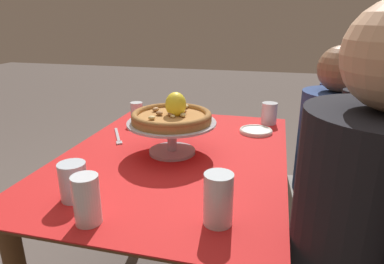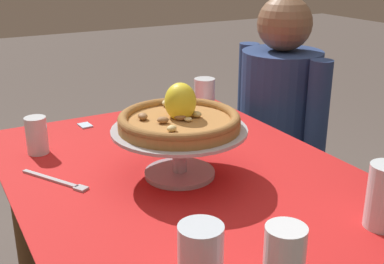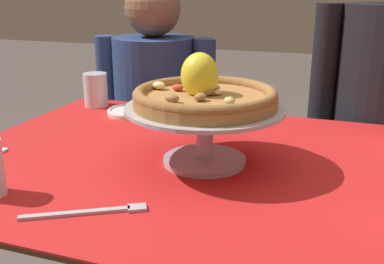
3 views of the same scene
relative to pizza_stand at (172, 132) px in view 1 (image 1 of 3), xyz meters
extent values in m
cylinder|color=brown|center=(-0.50, -0.33, -0.47)|extent=(0.06, 0.06, 0.70)
cylinder|color=brown|center=(-0.50, 0.36, -0.47)|extent=(0.06, 0.06, 0.70)
cube|color=brown|center=(0.01, 0.01, -0.10)|extent=(1.13, 0.81, 0.02)
cube|color=red|center=(0.01, 0.01, -0.09)|extent=(1.17, 0.85, 0.00)
cylinder|color=#B7B7C1|center=(0.00, 0.00, -0.08)|extent=(0.18, 0.18, 0.01)
cylinder|color=#B7B7C1|center=(0.00, 0.00, -0.02)|extent=(0.04, 0.04, 0.11)
cylinder|color=#B7B7C1|center=(0.00, 0.00, 0.04)|extent=(0.34, 0.34, 0.01)
cylinder|color=#AD753D|center=(0.00, 0.00, 0.05)|extent=(0.30, 0.30, 0.02)
torus|color=olive|center=(0.00, 0.00, 0.07)|extent=(0.30, 0.30, 0.02)
ellipsoid|color=tan|center=(-0.03, 0.02, 0.07)|extent=(0.02, 0.02, 0.01)
ellipsoid|color=#996B42|center=(-0.04, 0.03, 0.07)|extent=(0.04, 0.04, 0.02)
ellipsoid|color=beige|center=(-0.11, 0.02, 0.07)|extent=(0.04, 0.03, 0.02)
ellipsoid|color=#996B42|center=(0.00, -0.05, 0.07)|extent=(0.03, 0.03, 0.02)
ellipsoid|color=#996B42|center=(-0.04, -0.08, 0.07)|extent=(0.03, 0.03, 0.02)
ellipsoid|color=beige|center=(0.02, 0.01, 0.07)|extent=(0.02, 0.03, 0.01)
ellipsoid|color=#C63D28|center=(-0.07, 0.02, 0.07)|extent=(0.03, 0.03, 0.01)
ellipsoid|color=tan|center=(0.00, 0.05, 0.07)|extent=(0.03, 0.03, 0.01)
ellipsoid|color=#996B42|center=(0.01, 0.00, 0.07)|extent=(0.04, 0.04, 0.02)
ellipsoid|color=tan|center=(0.07, -0.05, 0.07)|extent=(0.03, 0.03, 0.01)
ellipsoid|color=yellow|center=(-0.02, 0.01, 0.10)|extent=(0.11, 0.11, 0.10)
cylinder|color=white|center=(-0.48, 0.35, -0.03)|extent=(0.08, 0.08, 0.11)
cylinder|color=silver|center=(-0.48, 0.35, -0.06)|extent=(0.07, 0.07, 0.05)
cylinder|color=silver|center=(0.41, -0.17, -0.03)|extent=(0.08, 0.08, 0.11)
cylinder|color=silver|center=(0.41, -0.17, -0.06)|extent=(0.07, 0.07, 0.06)
cylinder|color=white|center=(-0.33, -0.28, -0.03)|extent=(0.06, 0.06, 0.11)
cylinder|color=silver|center=(-0.33, -0.28, -0.07)|extent=(0.05, 0.05, 0.04)
cylinder|color=white|center=(0.50, -0.07, -0.02)|extent=(0.07, 0.07, 0.13)
cylinder|color=silver|center=(0.50, -0.07, -0.05)|extent=(0.06, 0.06, 0.07)
cylinder|color=silver|center=(0.43, 0.26, -0.02)|extent=(0.08, 0.08, 0.14)
cylinder|color=silver|center=(0.43, 0.26, -0.04)|extent=(0.07, 0.07, 0.08)
cylinder|color=white|center=(-0.33, 0.30, -0.08)|extent=(0.15, 0.15, 0.01)
torus|color=silver|center=(-0.33, 0.30, -0.07)|extent=(0.15, 0.15, 0.01)
cube|color=#B7B7C1|center=(-0.13, -0.30, -0.08)|extent=(0.17, 0.10, 0.01)
cube|color=#B7B7C1|center=(-0.04, -0.25, -0.08)|extent=(0.04, 0.04, 0.01)
cube|color=silver|center=(-0.48, -0.10, -0.08)|extent=(0.05, 0.04, 0.00)
cube|color=gray|center=(-0.40, 0.64, -0.60)|extent=(0.31, 0.34, 0.44)
cylinder|color=navy|center=(-0.40, 0.64, -0.14)|extent=(0.33, 0.33, 0.49)
sphere|color=brown|center=(-0.40, 0.64, 0.21)|extent=(0.20, 0.20, 0.20)
cylinder|color=navy|center=(-0.60, 0.63, -0.10)|extent=(0.08, 0.08, 0.41)
cylinder|color=navy|center=(-0.21, 0.66, -0.10)|extent=(0.08, 0.08, 0.41)
cylinder|color=black|center=(0.42, 0.61, -0.05)|extent=(0.37, 0.37, 0.58)
cylinder|color=black|center=(0.20, 0.59, -0.01)|extent=(0.08, 0.08, 0.49)
camera|label=1|loc=(1.17, 0.37, 0.42)|focal=31.55mm
camera|label=2|loc=(1.03, -0.53, 0.46)|focal=46.55mm
camera|label=3|loc=(0.28, -0.88, 0.28)|focal=42.36mm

